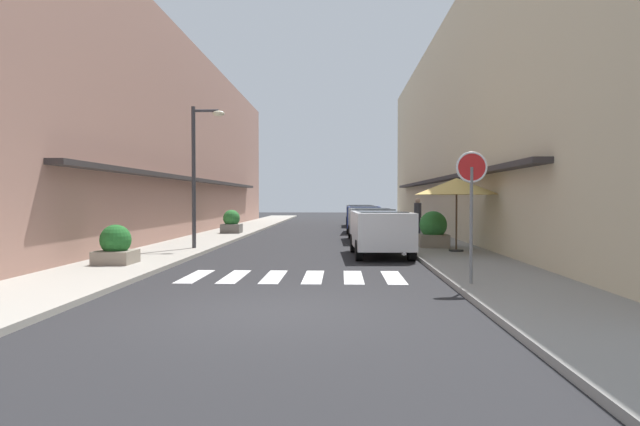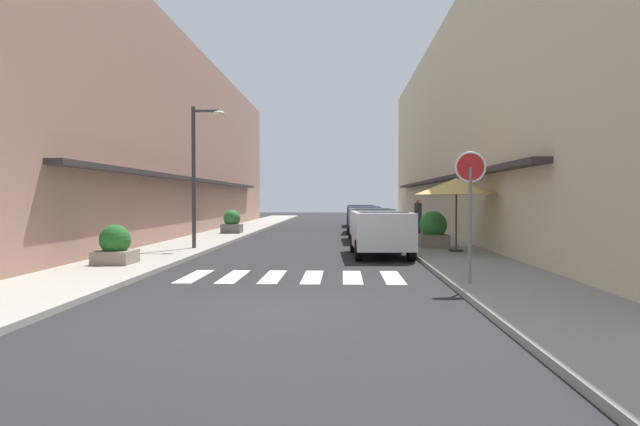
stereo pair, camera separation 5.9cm
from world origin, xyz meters
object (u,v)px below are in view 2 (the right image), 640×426
(parked_car_mid, at_px, (370,220))
(parked_car_near, at_px, (380,228))
(parked_car_distant, at_px, (360,213))
(parked_car_far, at_px, (364,216))
(planter_midblock, at_px, (433,230))
(planter_corner, at_px, (115,246))
(cafe_umbrella, at_px, (456,187))
(street_lamp, at_px, (199,161))
(round_street_sign, at_px, (470,182))
(pedestrian_walking_near, at_px, (418,216))
(planter_far, at_px, (232,222))

(parked_car_mid, bearing_deg, parked_car_near, -90.00)
(parked_car_distant, bearing_deg, parked_car_near, -90.00)
(parked_car_far, distance_m, planter_midblock, 10.23)
(planter_corner, bearing_deg, parked_car_mid, 52.02)
(parked_car_near, height_order, cafe_umbrella, cafe_umbrella)
(parked_car_distant, bearing_deg, planter_corner, -108.29)
(street_lamp, bearing_deg, parked_car_mid, 37.02)
(round_street_sign, relative_size, pedestrian_walking_near, 1.52)
(parked_car_distant, xyz_separation_m, planter_midblock, (2.08, -16.91, -0.19))
(parked_car_near, height_order, parked_car_mid, same)
(planter_midblock, bearing_deg, cafe_umbrella, -73.28)
(parked_car_near, relative_size, cafe_umbrella, 1.44)
(planter_corner, height_order, pedestrian_walking_near, pedestrian_walking_near)
(parked_car_far, height_order, planter_far, parked_car_far)
(parked_car_mid, relative_size, planter_corner, 3.88)
(parked_car_mid, relative_size, round_street_sign, 1.50)
(parked_car_distant, distance_m, pedestrian_walking_near, 11.81)
(cafe_umbrella, relative_size, planter_corner, 2.61)
(parked_car_mid, distance_m, planter_corner, 12.00)
(street_lamp, xyz_separation_m, planter_corner, (-1.05, -4.68, -2.63))
(round_street_sign, bearing_deg, parked_car_near, 102.65)
(planter_corner, bearing_deg, cafe_umbrella, 20.88)
(pedestrian_walking_near, bearing_deg, parked_car_far, -31.33)
(parked_car_near, bearing_deg, parked_car_far, 90.00)
(parked_car_far, xyz_separation_m, parked_car_distant, (-0.00, 6.89, 0.00))
(round_street_sign, distance_m, planter_midblock, 8.60)
(parked_car_mid, xyz_separation_m, round_street_sign, (1.40, -12.48, 1.29))
(parked_car_far, bearing_deg, round_street_sign, -85.66)
(parked_car_near, distance_m, planter_far, 12.02)
(parked_car_far, bearing_deg, cafe_umbrella, -77.57)
(pedestrian_walking_near, bearing_deg, street_lamp, 67.92)
(street_lamp, bearing_deg, pedestrian_walking_near, 35.15)
(parked_car_near, height_order, planter_midblock, parked_car_near)
(round_street_sign, height_order, planter_midblock, round_street_sign)
(parked_car_near, relative_size, parked_car_mid, 0.97)
(street_lamp, bearing_deg, planter_midblock, 5.03)
(parked_car_mid, bearing_deg, pedestrian_walking_near, 29.48)
(parked_car_distant, relative_size, planter_far, 3.67)
(parked_car_far, height_order, cafe_umbrella, cafe_umbrella)
(parked_car_mid, distance_m, parked_car_far, 5.98)
(parked_car_distant, height_order, round_street_sign, round_street_sign)
(parked_car_mid, relative_size, parked_car_far, 1.01)
(round_street_sign, height_order, pedestrian_walking_near, round_street_sign)
(planter_midblock, xyz_separation_m, planter_far, (-8.98, 7.64, -0.07))
(planter_far, xyz_separation_m, pedestrian_walking_near, (9.18, -2.32, 0.42))
(parked_car_near, bearing_deg, planter_midblock, 46.72)
(parked_car_near, xyz_separation_m, planter_corner, (-7.38, -3.21, -0.33))
(planter_far, height_order, pedestrian_walking_near, pedestrian_walking_near)
(planter_midblock, bearing_deg, parked_car_distant, 97.00)
(cafe_umbrella, xyz_separation_m, planter_midblock, (-0.49, 1.62, -1.55))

